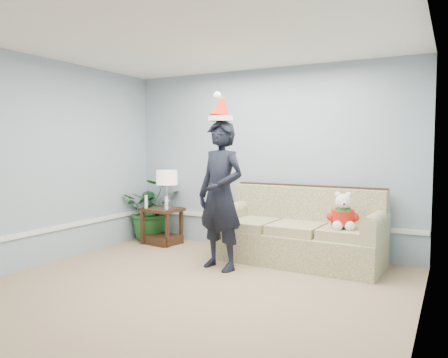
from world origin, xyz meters
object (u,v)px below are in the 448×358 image
table_lamp (167,179)px  houseplant (152,209)px  side_table (162,230)px  sofa (300,235)px  man (221,195)px  teddy_bear (342,215)px

table_lamp → houseplant: (-0.40, 0.12, -0.52)m
houseplant → side_table: bearing=-29.1°
sofa → man: (-0.78, -0.80, 0.58)m
sofa → houseplant: size_ratio=2.14×
man → sofa: bearing=60.2°
man → teddy_bear: bearing=38.4°
houseplant → teddy_bear: size_ratio=2.20×
teddy_bear → houseplant: bearing=154.2°
sofa → side_table: 2.30m
man → table_lamp: bearing=162.3°
sofa → side_table: bearing=-178.2°
side_table → table_lamp: 0.81m
table_lamp → man: bearing=-32.0°
table_lamp → teddy_bear: bearing=-5.9°
table_lamp → man: man is taller
side_table → man: 1.88m
sofa → man: size_ratio=1.17×
sofa → side_table: size_ratio=3.27×
man → teddy_bear: size_ratio=4.00×
side_table → teddy_bear: 2.95m
sofa → houseplant: houseplant is taller
man → side_table: bearing=165.3°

